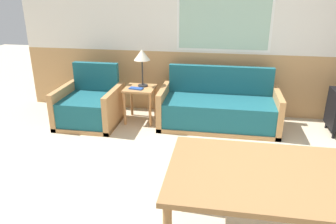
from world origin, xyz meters
TOP-DOWN VIEW (x-y plane):
  - ground_plane at (0.00, 0.00)m, footprint 16.00×16.00m
  - wall_back at (-0.01, 2.63)m, footprint 7.20×0.09m
  - couch at (-0.34, 2.06)m, footprint 1.73×0.77m
  - armchair at (-2.26, 1.85)m, footprint 0.87×0.84m
  - side_table at (-1.53, 2.08)m, footprint 0.45×0.45m
  - table_lamp at (-1.51, 2.16)m, footprint 0.24×0.24m
  - book_stack at (-1.57, 1.99)m, footprint 0.22×0.13m
  - dining_table at (0.26, -0.40)m, footprint 1.86×0.96m

SIDE VIEW (x-z plane):
  - ground_plane at x=0.00m, z-range 0.00..0.00m
  - armchair at x=-2.26m, z-range -0.17..0.69m
  - couch at x=-0.34m, z-range -0.16..0.68m
  - side_table at x=-1.53m, z-range 0.16..0.70m
  - book_stack at x=-1.57m, z-range 0.54..0.55m
  - dining_table at x=0.26m, z-range 0.30..1.03m
  - table_lamp at x=-1.51m, z-range 0.71..1.27m
  - wall_back at x=-0.01m, z-range 0.01..2.71m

